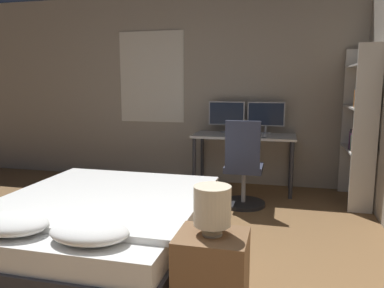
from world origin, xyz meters
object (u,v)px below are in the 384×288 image
desk (244,142)px  monitor_right (266,115)px  keyboard (242,136)px  bedside_lamp (212,206)px  office_chair (243,173)px  bookshelf (360,121)px  monitor_left (227,115)px  bed (102,222)px  computer_mouse (265,136)px  nightstand (212,274)px

desk → monitor_right: 0.48m
desk → keyboard: 0.22m
bedside_lamp → monitor_right: 3.05m
office_chair → bookshelf: size_ratio=0.55×
monitor_left → bookshelf: bookshelf is taller
desk → bookshelf: (1.38, -0.27, 0.34)m
bed → monitor_left: size_ratio=4.03×
bed → keyboard: (1.01, 1.92, 0.54)m
bedside_lamp → desk: bearing=92.3°
keyboard → bedside_lamp: bearing=-87.5°
keyboard → office_chair: office_chair is taller
monitor_right → keyboard: bearing=-124.6°
bedside_lamp → computer_mouse: bedside_lamp is taller
bedside_lamp → monitor_left: size_ratio=0.62×
nightstand → keyboard: size_ratio=1.39×
nightstand → computer_mouse: 2.69m
nightstand → bookshelf: bookshelf is taller
nightstand → monitor_right: size_ratio=1.05×
monitor_left → bookshelf: bearing=-16.0°
monitor_left → monitor_right: (0.54, 0.00, 0.00)m
desk → monitor_left: 0.48m
nightstand → monitor_left: monitor_left is taller
nightstand → desk: (-0.11, 2.83, 0.40)m
office_chair → desk: bearing=96.0°
bed → desk: desk is taller
bedside_lamp → monitor_right: monitor_right is taller
desk → monitor_right: size_ratio=2.71×
monitor_right → keyboard: monitor_right is taller
monitor_left → computer_mouse: bearing=-35.5°
desk → bed: bearing=-115.6°
keyboard → office_chair: size_ratio=0.37×
desk → bookshelf: bearing=-11.2°
monitor_left → bed: bearing=-107.8°
monitor_right → bed: bearing=-119.0°
bed → computer_mouse: size_ratio=28.67×
keyboard → computer_mouse: size_ratio=5.42×
monitor_left → keyboard: size_ratio=1.31×
nightstand → monitor_left: size_ratio=1.05×
office_chair → bookshelf: (1.30, 0.43, 0.59)m
keyboard → office_chair: bearing=-81.7°
bed → bookshelf: 3.11m
nightstand → office_chair: 2.14m
monitor_right → computer_mouse: size_ratio=7.12×
desk → office_chair: office_chair is taller
monitor_left → computer_mouse: 0.71m
desk → bookshelf: 1.45m
monitor_right → bookshelf: 1.20m
keyboard → bookshelf: bookshelf is taller
bed → nightstand: bearing=-32.5°
monitor_left → computer_mouse: monitor_left is taller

